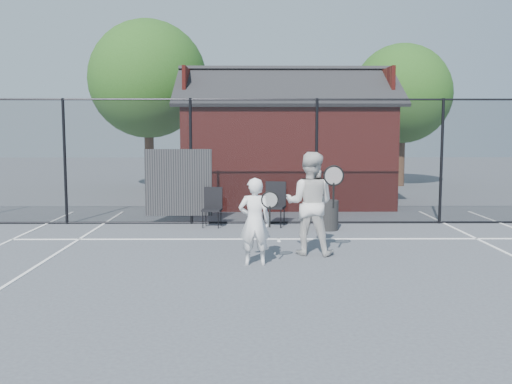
{
  "coord_description": "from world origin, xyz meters",
  "views": [
    {
      "loc": [
        -0.56,
        -8.6,
        2.22
      ],
      "look_at": [
        -0.47,
        1.91,
        1.1
      ],
      "focal_mm": 40.0,
      "sensor_mm": 36.0,
      "label": 1
    }
  ],
  "objects_px": {
    "chair_left": "(212,208)",
    "clubhouse": "(285,151)",
    "player_front": "(255,221)",
    "player_back": "(310,203)",
    "waste_bin": "(328,215)",
    "chair_right": "(274,205)"
  },
  "relations": [
    {
      "from": "chair_left",
      "to": "waste_bin",
      "type": "relative_size",
      "value": 1.33
    },
    {
      "from": "clubhouse",
      "to": "player_front",
      "type": "xyz_separation_m",
      "value": [
        -1.01,
        -8.26,
        -0.87
      ]
    },
    {
      "from": "player_front",
      "to": "player_back",
      "type": "height_order",
      "value": "player_back"
    },
    {
      "from": "clubhouse",
      "to": "player_back",
      "type": "xyz_separation_m",
      "value": [
        -0.0,
        -7.42,
        -0.68
      ]
    },
    {
      "from": "player_back",
      "to": "chair_right",
      "type": "bearing_deg",
      "value": 99.85
    },
    {
      "from": "chair_left",
      "to": "clubhouse",
      "type": "bearing_deg",
      "value": 73.04
    },
    {
      "from": "player_front",
      "to": "waste_bin",
      "type": "bearing_deg",
      "value": 63.44
    },
    {
      "from": "player_front",
      "to": "waste_bin",
      "type": "relative_size",
      "value": 2.16
    },
    {
      "from": "player_front",
      "to": "chair_left",
      "type": "distance_m",
      "value": 3.9
    },
    {
      "from": "player_back",
      "to": "player_front",
      "type": "bearing_deg",
      "value": -140.22
    },
    {
      "from": "player_front",
      "to": "chair_right",
      "type": "xyz_separation_m",
      "value": [
        0.48,
        3.86,
        -0.22
      ]
    },
    {
      "from": "clubhouse",
      "to": "chair_left",
      "type": "height_order",
      "value": "clubhouse"
    },
    {
      "from": "player_front",
      "to": "waste_bin",
      "type": "distance_m",
      "value": 3.77
    },
    {
      "from": "chair_right",
      "to": "waste_bin",
      "type": "relative_size",
      "value": 1.51
    },
    {
      "from": "player_back",
      "to": "waste_bin",
      "type": "relative_size",
      "value": 2.75
    },
    {
      "from": "player_back",
      "to": "clubhouse",
      "type": "bearing_deg",
      "value": 89.98
    },
    {
      "from": "chair_left",
      "to": "waste_bin",
      "type": "xyz_separation_m",
      "value": [
        2.65,
        -0.41,
        -0.11
      ]
    },
    {
      "from": "clubhouse",
      "to": "player_front",
      "type": "height_order",
      "value": "clubhouse"
    },
    {
      "from": "chair_right",
      "to": "clubhouse",
      "type": "bearing_deg",
      "value": 97.41
    },
    {
      "from": "waste_bin",
      "to": "clubhouse",
      "type": "bearing_deg",
      "value": 97.82
    },
    {
      "from": "player_front",
      "to": "player_back",
      "type": "bearing_deg",
      "value": 39.78
    },
    {
      "from": "chair_left",
      "to": "player_back",
      "type": "bearing_deg",
      "value": -49.29
    }
  ]
}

